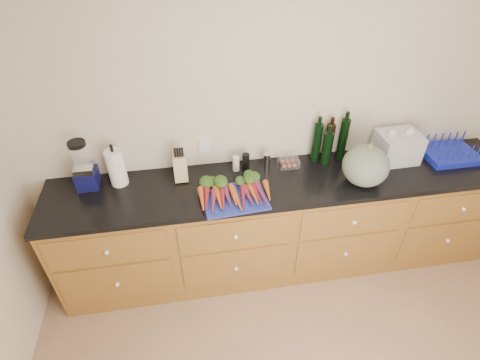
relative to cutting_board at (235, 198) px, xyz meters
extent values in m
cube|color=beige|center=(0.43, 0.48, 0.35)|extent=(4.10, 0.05, 2.60)
cube|color=brown|center=(0.43, 0.16, -0.50)|extent=(3.60, 0.60, 0.90)
cube|color=brown|center=(-0.92, -0.15, -0.23)|extent=(0.82, 0.01, 0.28)
sphere|color=white|center=(-0.92, -0.16, -0.23)|extent=(0.03, 0.03, 0.03)
cube|color=brown|center=(-0.92, -0.15, -0.59)|extent=(0.82, 0.01, 0.38)
sphere|color=white|center=(-0.92, -0.16, -0.59)|extent=(0.03, 0.03, 0.03)
cube|color=brown|center=(-0.02, -0.15, -0.23)|extent=(0.82, 0.01, 0.28)
sphere|color=white|center=(-0.02, -0.16, -0.23)|extent=(0.03, 0.03, 0.03)
cube|color=brown|center=(-0.02, -0.15, -0.59)|extent=(0.82, 0.01, 0.38)
sphere|color=white|center=(-0.02, -0.16, -0.59)|extent=(0.03, 0.03, 0.03)
cube|color=brown|center=(0.88, -0.15, -0.23)|extent=(0.82, 0.01, 0.28)
sphere|color=white|center=(0.88, -0.16, -0.23)|extent=(0.03, 0.03, 0.03)
cube|color=brown|center=(0.88, -0.15, -0.59)|extent=(0.82, 0.01, 0.38)
sphere|color=white|center=(0.88, -0.16, -0.59)|extent=(0.03, 0.03, 0.03)
cube|color=brown|center=(1.78, -0.15, -0.23)|extent=(0.82, 0.01, 0.28)
sphere|color=white|center=(1.78, -0.16, -0.23)|extent=(0.03, 0.03, 0.03)
cube|color=brown|center=(1.78, -0.15, -0.59)|extent=(0.82, 0.01, 0.38)
sphere|color=white|center=(1.78, -0.16, -0.59)|extent=(0.03, 0.03, 0.03)
cube|color=black|center=(0.43, 0.16, -0.03)|extent=(3.64, 0.62, 0.04)
cube|color=navy|center=(0.00, 0.00, 0.00)|extent=(0.48, 0.38, 0.01)
cone|color=#D25618|center=(-0.23, -0.02, 0.03)|extent=(0.05, 0.22, 0.05)
cone|color=maroon|center=(-0.19, -0.02, 0.03)|extent=(0.05, 0.22, 0.05)
cone|color=maroon|center=(-0.16, -0.02, 0.03)|extent=(0.05, 0.22, 0.05)
cone|color=#D25618|center=(-0.12, -0.02, 0.03)|extent=(0.05, 0.22, 0.05)
cone|color=maroon|center=(-0.09, -0.02, 0.03)|extent=(0.05, 0.22, 0.05)
cone|color=maroon|center=(-0.05, -0.02, 0.03)|extent=(0.05, 0.22, 0.05)
cone|color=#D25618|center=(-0.02, -0.02, 0.03)|extent=(0.05, 0.22, 0.05)
ellipsoid|color=#1F4115|center=(-0.12, 0.15, 0.04)|extent=(0.22, 0.13, 0.07)
cone|color=#D25618|center=(0.02, -0.02, 0.03)|extent=(0.05, 0.22, 0.05)
cone|color=maroon|center=(0.05, -0.02, 0.03)|extent=(0.05, 0.22, 0.05)
cone|color=maroon|center=(0.09, -0.02, 0.03)|extent=(0.05, 0.22, 0.05)
cone|color=#D25618|center=(0.12, -0.02, 0.03)|extent=(0.05, 0.22, 0.05)
cone|color=maroon|center=(0.16, -0.02, 0.03)|extent=(0.05, 0.22, 0.05)
cone|color=maroon|center=(0.19, -0.02, 0.03)|extent=(0.05, 0.22, 0.05)
cone|color=#D25618|center=(0.23, -0.02, 0.03)|extent=(0.05, 0.22, 0.05)
ellipsoid|color=#1F4115|center=(0.12, 0.15, 0.04)|extent=(0.22, 0.13, 0.07)
ellipsoid|color=#526151|center=(0.98, 0.04, 0.15)|extent=(0.34, 0.34, 0.30)
cube|color=#0D0E40|center=(-1.04, 0.32, 0.07)|extent=(0.15, 0.15, 0.14)
cube|color=silver|center=(-1.04, 0.29, 0.16)|extent=(0.13, 0.09, 0.04)
cylinder|color=white|center=(-1.04, 0.32, 0.25)|extent=(0.12, 0.12, 0.20)
cylinder|color=black|center=(-1.04, 0.32, 0.37)|extent=(0.12, 0.12, 0.03)
cylinder|color=white|center=(-0.82, 0.32, 0.14)|extent=(0.13, 0.13, 0.29)
cube|color=tan|center=(-0.36, 0.30, 0.09)|extent=(0.10, 0.10, 0.20)
cylinder|color=silver|center=(0.06, 0.34, 0.06)|extent=(0.05, 0.05, 0.12)
cylinder|color=black|center=(0.14, 0.34, 0.06)|extent=(0.06, 0.06, 0.14)
cylinder|color=silver|center=(0.31, 0.34, 0.06)|extent=(0.05, 0.05, 0.12)
cube|color=white|center=(0.48, 0.33, 0.03)|extent=(0.15, 0.12, 0.07)
cylinder|color=black|center=(0.72, 0.38, 0.16)|extent=(0.07, 0.07, 0.33)
cylinder|color=black|center=(0.82, 0.39, 0.15)|extent=(0.07, 0.07, 0.30)
cylinder|color=black|center=(0.93, 0.38, 0.17)|extent=(0.07, 0.07, 0.35)
cylinder|color=black|center=(0.78, 0.31, 0.13)|extent=(0.07, 0.07, 0.28)
cube|color=#121FA4|center=(1.82, 0.24, 0.02)|extent=(0.41, 0.33, 0.05)
camera|label=1|loc=(-0.29, -1.99, 1.77)|focal=28.00mm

